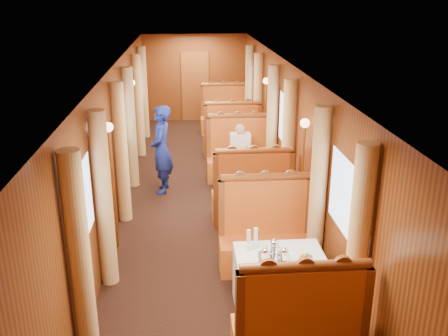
{
  "coord_description": "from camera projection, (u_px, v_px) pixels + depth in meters",
  "views": [
    {
      "loc": [
        -0.33,
        -8.62,
        3.71
      ],
      "look_at": [
        0.27,
        -1.27,
        1.05
      ],
      "focal_mm": 40.0,
      "sensor_mm": 36.0,
      "label": 1
    }
  ],
  "objects": [
    {
      "name": "curtain_right_far_a",
      "position": [
        258.0,
        104.0,
        11.62
      ],
      "size": [
        0.22,
        0.22,
        2.35
      ],
      "primitive_type": "cylinder",
      "color": "#DFB172",
      "rests_on": "floor"
    },
    {
      "name": "curtain_right_near_b",
      "position": [
        318.0,
        194.0,
        6.52
      ],
      "size": [
        0.22,
        0.22,
        2.35
      ],
      "primitive_type": "cylinder",
      "color": "#DFB172",
      "rests_on": "floor"
    },
    {
      "name": "banquette_near_fwd",
      "position": [
        297.0,
        333.0,
        5.04
      ],
      "size": [
        1.3,
        0.55,
        1.34
      ],
      "color": "#B13513",
      "rests_on": "floor"
    },
    {
      "name": "floor",
      "position": [
        205.0,
        198.0,
        9.36
      ],
      "size": [
        3.0,
        12.0,
        0.01
      ],
      "primitive_type": null,
      "color": "black",
      "rests_on": "ground"
    },
    {
      "name": "curtain_left_near_b",
      "position": [
        104.0,
        201.0,
        6.31
      ],
      "size": [
        0.22,
        0.22,
        2.35
      ],
      "primitive_type": "cylinder",
      "color": "#DFB172",
      "rests_on": "floor"
    },
    {
      "name": "ceiling",
      "position": [
        203.0,
        64.0,
        8.52
      ],
      "size": [
        3.0,
        12.0,
        0.01
      ],
      "primitive_type": null,
      "rotation": [
        3.14,
        0.0,
        0.0
      ],
      "color": "silver",
      "rests_on": "wall_left"
    },
    {
      "name": "banquette_mid_aft",
      "position": [
        239.0,
        159.0,
        10.23
      ],
      "size": [
        1.3,
        0.55,
        1.34
      ],
      "color": "#B13513",
      "rests_on": "floor"
    },
    {
      "name": "curtain_left_mid_b",
      "position": [
        130.0,
        128.0,
        9.59
      ],
      "size": [
        0.22,
        0.22,
        2.35
      ],
      "primitive_type": "cylinder",
      "color": "#DFB172",
      "rests_on": "floor"
    },
    {
      "name": "wall_far",
      "position": [
        195.0,
        78.0,
        14.57
      ],
      "size": [
        3.0,
        0.01,
        2.5
      ],
      "primitive_type": null,
      "rotation": [
        1.57,
        0.0,
        0.0
      ],
      "color": "brown",
      "rests_on": "floor"
    },
    {
      "name": "window_left_far",
      "position": [
        136.0,
        88.0,
        12.04
      ],
      "size": [
        0.01,
        1.2,
        0.9
      ],
      "primitive_type": null,
      "rotation": [
        1.57,
        0.0,
        1.57
      ],
      "color": "#94ADD0",
      "rests_on": "wall_left"
    },
    {
      "name": "tea_tray",
      "position": [
        273.0,
        257.0,
        5.81
      ],
      "size": [
        0.37,
        0.3,
        0.01
      ],
      "primitive_type": "cube",
      "rotation": [
        0.0,
        0.0,
        -0.13
      ],
      "color": "silver",
      "rests_on": "table_near"
    },
    {
      "name": "fruit_plate",
      "position": [
        306.0,
        258.0,
        5.78
      ],
      "size": [
        0.22,
        0.22,
        0.05
      ],
      "rotation": [
        0.0,
        0.0,
        -0.23
      ],
      "color": "white",
      "rests_on": "table_near"
    },
    {
      "name": "table_mid",
      "position": [
        244.0,
        178.0,
        9.29
      ],
      "size": [
        1.05,
        0.72,
        0.75
      ],
      "primitive_type": "cube",
      "color": "white",
      "rests_on": "floor"
    },
    {
      "name": "passenger",
      "position": [
        240.0,
        148.0,
        9.87
      ],
      "size": [
        0.4,
        0.44,
        0.76
      ],
      "color": "beige",
      "rests_on": "banquette_mid_aft"
    },
    {
      "name": "banquette_far_fwd",
      "position": [
        232.0,
        138.0,
        11.61
      ],
      "size": [
        1.3,
        0.55,
        1.34
      ],
      "color": "#B13513",
      "rests_on": "floor"
    },
    {
      "name": "wall_right",
      "position": [
        286.0,
        132.0,
        9.05
      ],
      "size": [
        0.01,
        12.0,
        2.5
      ],
      "primitive_type": null,
      "rotation": [
        1.57,
        0.0,
        -1.57
      ],
      "color": "brown",
      "rests_on": "floor"
    },
    {
      "name": "window_left_mid",
      "position": [
        119.0,
        125.0,
        8.76
      ],
      "size": [
        0.01,
        1.2,
        0.9
      ],
      "primitive_type": null,
      "rotation": [
        1.57,
        0.0,
        1.57
      ],
      "color": "#94ADD0",
      "rests_on": "wall_left"
    },
    {
      "name": "curtain_left_far_b",
      "position": [
        143.0,
        93.0,
        12.87
      ],
      "size": [
        0.22,
        0.22,
        2.35
      ],
      "primitive_type": "cylinder",
      "color": "#DFB172",
      "rests_on": "floor"
    },
    {
      "name": "teapot_left",
      "position": [
        265.0,
        256.0,
        5.72
      ],
      "size": [
        0.17,
        0.14,
        0.13
      ],
      "primitive_type": null,
      "rotation": [
        0.0,
        0.0,
        0.1
      ],
      "color": "silver",
      "rests_on": "tea_tray"
    },
    {
      "name": "window_right_near",
      "position": [
        346.0,
        198.0,
        5.7
      ],
      "size": [
        0.01,
        1.2,
        0.9
      ],
      "primitive_type": null,
      "rotation": [
        1.57,
        0.0,
        -1.57
      ],
      "color": "#94ADD0",
      "rests_on": "wall_right"
    },
    {
      "name": "rose_vase_far",
      "position": [
        226.0,
        107.0,
        12.42
      ],
      "size": [
        0.06,
        0.06,
        0.36
      ],
      "rotation": [
        0.0,
        0.0,
        -0.38
      ],
      "color": "silver",
      "rests_on": "table_far"
    },
    {
      "name": "curtain_right_mid_a",
      "position": [
        288.0,
        149.0,
        8.34
      ],
      "size": [
        0.22,
        0.22,
        2.35
      ],
      "primitive_type": "cylinder",
      "color": "#DFB172",
      "rests_on": "floor"
    },
    {
      "name": "doorway_far",
      "position": [
        195.0,
        87.0,
        14.62
      ],
      "size": [
        0.8,
        0.04,
        2.0
      ],
      "primitive_type": "cube",
      "color": "brown",
      "rests_on": "floor"
    },
    {
      "name": "banquette_mid_fwd",
      "position": [
        252.0,
        197.0,
        8.32
      ],
      "size": [
        1.3,
        0.55,
        1.34
      ],
      "color": "#B13513",
      "rests_on": "floor"
    },
    {
      "name": "teapot_back",
      "position": [
        274.0,
        248.0,
        5.89
      ],
      "size": [
        0.19,
        0.16,
        0.14
      ],
      "primitive_type": null,
      "rotation": [
        0.0,
        0.0,
        -0.21
      ],
      "color": "silver",
      "rests_on": "tea_tray"
    },
    {
      "name": "window_right_far",
      "position": [
        258.0,
        86.0,
        12.27
      ],
      "size": [
        0.01,
        1.2,
        0.9
      ],
      "primitive_type": null,
      "rotation": [
        1.57,
        0.0,
        -1.57
      ],
      "color": "#94ADD0",
      "rests_on": "wall_right"
    },
    {
      "name": "wall_left",
      "position": [
        119.0,
        136.0,
        8.83
      ],
      "size": [
        0.01,
        12.0,
        2.5
      ],
      "primitive_type": null,
      "rotation": [
        1.57,
        0.0,
        1.57
      ],
      "color": "brown",
      "rests_on": "floor"
    },
    {
      "name": "sconce_right_fore",
      "position": [
        303.0,
        156.0,
        7.36
      ],
      "size": [
        0.14,
        0.14,
        1.95
      ],
      "color": "#BF8C3F",
      "rests_on": "floor"
    },
    {
      "name": "steward",
      "position": [
        161.0,
        150.0,
        9.41
      ],
      "size": [
        0.44,
        0.64,
        1.68
      ],
      "primitive_type": "imported",
      "rotation": [
        0.0,
        0.0,
        -1.63
      ],
      "color": "navy",
      "rests_on": "floor"
    },
    {
      "name": "curtain_left_near_a",
      "position": [
        80.0,
        265.0,
        4.85
      ],
      "size": [
        0.22,
        0.22,
        2.35
      ],
      "primitive_type": "cylinder",
      "color": "#DFB172",
      "rests_on": "floor"
    },
    {
      "name": "banquette_far_aft",
      "position": [
        225.0,
        117.0,
        13.51
      ],
      "size": [
        1.3,
        0.55,
        1.34
      ],
      "color": "#B13513",
      "rests_on": "floor"
    },
    {
      "name": "curtain_left_mid_a",
      "position": [
        121.0,
        153.0,
        8.13
      ],
      "size": [
        0.22,
        0.22,
        2.35
      ],
      "primitive_type": "cylinder",
      "color": "#DFB172",
      "rests_on": "floor"
    },
    {
      "name": "table_near",
      "position": [
        279.0,
        282.0,
        6.01
      ],
      "size": [
        1.05,
        0.72,
        0.75
      ],
      "primitive_type": "cube",
      "color": "white",
      "rests_on": "floor"
    },
    {
      "name": "curtain_right_mid_b",
      "position": [
        272.0,
        125.0,
        9.8
      ],
      "size": [
        0.22,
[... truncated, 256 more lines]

